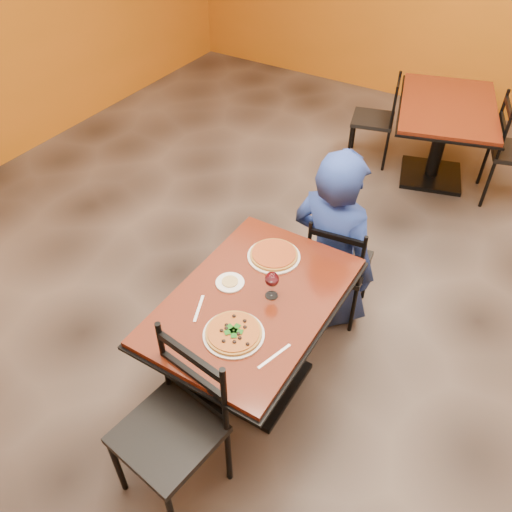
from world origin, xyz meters
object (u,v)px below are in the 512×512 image
Objects in this scene: chair_second_left at (373,120)px; diner at (334,238)px; plate_far at (274,256)px; side_plate at (230,283)px; pizza_main at (234,332)px; table_main at (253,322)px; table_second at (444,124)px; chair_main_far at (339,263)px; wine_glass at (272,284)px; pizza_far at (274,254)px; plate_main at (234,334)px; chair_main_near at (168,436)px.

chair_second_left is 0.67× the size of diner.
side_plate is (-0.10, -0.32, 0.00)m from plate_far.
pizza_main is 1.77× the size of side_plate.
table_main is at bearing -7.05° from chair_second_left.
table_second is 1.71× the size of chair_main_far.
wine_glass is (-0.08, -0.78, 0.42)m from chair_main_far.
chair_second_left is at bearing -180.00° from table_second.
table_second is 5.11× the size of pizza_far.
diner reaches higher than plate_far.
chair_main_far is 0.23m from diner.
wine_glass is at bearing -5.36° from chair_second_left.
side_plate is (-0.22, 0.30, 0.00)m from plate_main.
table_second is 2.08m from diner.
table_second is at bearing 86.66° from wine_glass.
chair_main_near is 1.60m from diner.
chair_main_far is 0.65× the size of diner.
pizza_main is (0.00, 0.00, 0.02)m from plate_main.
wine_glass reaches higher than chair_second_left.
chair_main_far is 2.95× the size of pizza_main.
chair_main_far is at bearing 65.22° from plate_far.
chair_main_near reaches higher than side_plate.
table_main is at bearing 91.44° from diner.
table_main is 4.39× the size of pizza_far.
table_main is 0.86× the size of table_second.
table_main is 3.97× the size of plate_far.
chair_main_far is 0.65m from pizza_far.
side_plate is at bearing 126.45° from pizza_main.
chair_main_near is 0.57m from plate_main.
chair_main_near is 1.15m from pizza_far.
chair_main_far is at bearing 68.06° from side_plate.
chair_main_far is 2.70× the size of plate_main.
plate_main is (-0.19, -3.16, 0.20)m from table_second.
plate_main is at bearing 96.07° from diner.
plate_far is at bearing 78.25° from diner.
table_second is at bearing 74.70° from chair_second_left.
chair_second_left is at bearing -82.05° from chair_main_far.
side_plate is 0.89× the size of wine_glass.
plate_main is at bearing -94.13° from wine_glass.
pizza_main is at bearing -79.19° from table_main.
plate_main is 1.00× the size of plate_far.
plate_far and side_plate have the same top height.
chair_main_far reaches higher than plate_far.
pizza_far is at bearing 57.39° from chair_main_far.
chair_second_left is 3.21m from pizza_main.
table_second is 1.12× the size of diner.
plate_main is (0.05, -0.27, 0.20)m from table_main.
chair_main_far is 1.17m from plate_main.
chair_second_left is 2.89m from side_plate.
pizza_main is (-0.11, -1.11, 0.35)m from chair_main_far.
diner is 8.01× the size of side_plate.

